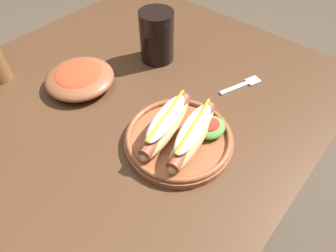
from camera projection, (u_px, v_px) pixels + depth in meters
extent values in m
plane|color=brown|center=(127.00, 237.00, 1.22)|extent=(8.00, 8.00, 0.00)
cube|color=#51331E|center=(95.00, 123.00, 0.68)|extent=(1.20, 0.88, 0.04)
cylinder|color=#51331E|center=(284.00, 159.00, 1.06)|extent=(0.06, 0.06, 0.70)
cylinder|color=#51331E|center=(146.00, 79.00, 1.37)|extent=(0.06, 0.06, 0.70)
cylinder|color=#9E5633|center=(179.00, 140.00, 0.62)|extent=(0.23, 0.23, 0.02)
torus|color=#9E5633|center=(179.00, 136.00, 0.61)|extent=(0.22, 0.22, 0.01)
ellipsoid|color=tan|center=(192.00, 137.00, 0.59)|extent=(0.20, 0.09, 0.04)
cylinder|color=#9E4C33|center=(193.00, 134.00, 0.58)|extent=(0.18, 0.07, 0.03)
ellipsoid|color=silver|center=(193.00, 128.00, 0.57)|extent=(0.15, 0.08, 0.02)
cylinder|color=yellow|center=(194.00, 125.00, 0.56)|extent=(0.15, 0.04, 0.01)
ellipsoid|color=tan|center=(166.00, 126.00, 0.60)|extent=(0.20, 0.09, 0.04)
cylinder|color=#9E4C33|center=(166.00, 124.00, 0.60)|extent=(0.18, 0.07, 0.03)
ellipsoid|color=silver|center=(166.00, 118.00, 0.58)|extent=(0.15, 0.08, 0.02)
cylinder|color=yellow|center=(166.00, 114.00, 0.58)|extent=(0.15, 0.04, 0.01)
ellipsoid|color=#5B9942|center=(211.00, 128.00, 0.61)|extent=(0.07, 0.06, 0.02)
ellipsoid|color=red|center=(211.00, 124.00, 0.60)|extent=(0.04, 0.03, 0.01)
cube|color=silver|center=(234.00, 88.00, 0.73)|extent=(0.08, 0.04, 0.00)
cube|color=silver|center=(253.00, 81.00, 0.75)|extent=(0.04, 0.04, 0.00)
cylinder|color=black|center=(157.00, 36.00, 0.77)|extent=(0.09, 0.09, 0.14)
ellipsoid|color=brown|center=(80.00, 78.00, 0.73)|extent=(0.17, 0.17, 0.04)
ellipsoid|color=#B74223|center=(79.00, 74.00, 0.72)|extent=(0.12, 0.12, 0.02)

